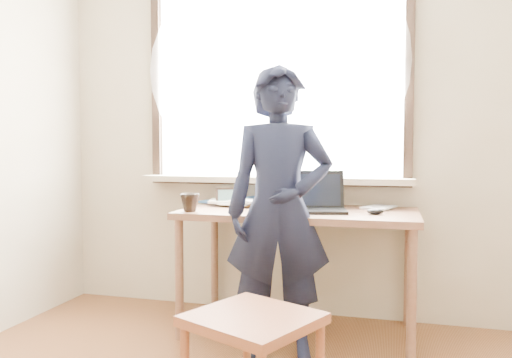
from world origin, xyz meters
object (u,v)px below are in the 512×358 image
(laptop, at_px, (315,202))
(person, at_px, (279,211))
(mug_dark, at_px, (190,203))
(work_chair, at_px, (253,332))
(desk, at_px, (298,223))
(mug_white, at_px, (291,200))

(laptop, relative_size, person, 0.25)
(mug_dark, height_order, work_chair, mug_dark)
(desk, distance_m, mug_dark, 0.67)
(desk, relative_size, laptop, 3.53)
(mug_white, height_order, mug_dark, mug_dark)
(work_chair, bearing_deg, person, 94.75)
(desk, height_order, work_chair, desk)
(mug_dark, xyz_separation_m, work_chair, (0.63, -0.86, -0.42))
(work_chair, bearing_deg, mug_white, 94.50)
(desk, bearing_deg, mug_white, 118.63)
(mug_white, bearing_deg, desk, -61.37)
(laptop, distance_m, mug_dark, 0.75)
(person, bearing_deg, desk, 70.57)
(mug_white, bearing_deg, mug_dark, -143.50)
(mug_dark, bearing_deg, laptop, 17.16)
(desk, height_order, mug_white, mug_white)
(laptop, xyz_separation_m, mug_dark, (-0.72, -0.22, -0.00))
(desk, distance_m, laptop, 0.18)
(desk, height_order, mug_dark, mug_dark)
(mug_dark, relative_size, person, 0.07)
(laptop, height_order, mug_white, laptop)
(laptop, bearing_deg, desk, 164.47)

